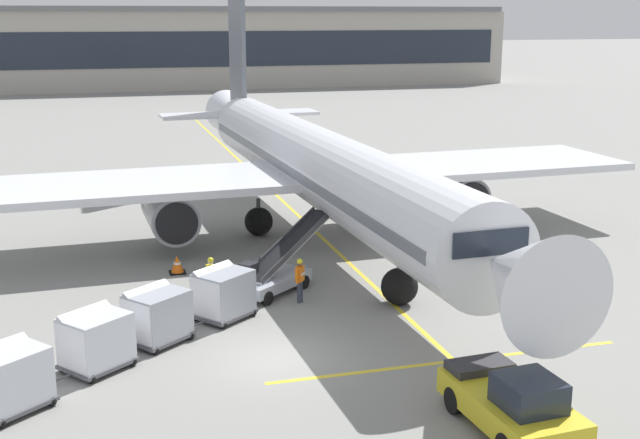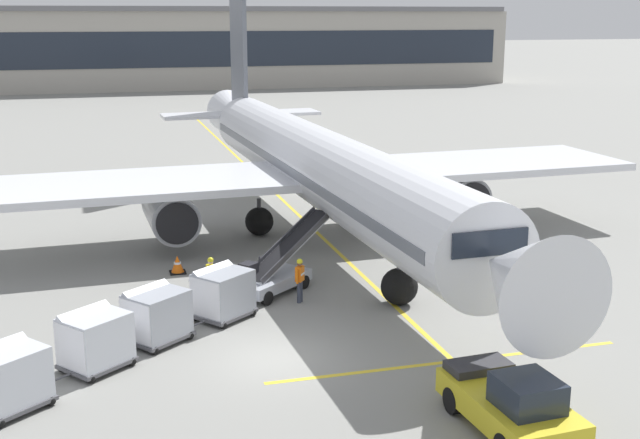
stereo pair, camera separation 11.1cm
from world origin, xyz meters
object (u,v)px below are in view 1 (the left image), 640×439
baggage_cart_fourth (8,377)px  ground_crew_by_carts (300,277)px  parked_airplane (315,165)px  baggage_cart_lead (223,292)px  baggage_cart_third (95,339)px  belt_loader (275,271)px  baggage_cart_second (156,314)px  pushback_tug (513,403)px  safety_cone_engine_keepout (177,265)px  ground_crew_by_loader (211,276)px

baggage_cart_fourth → ground_crew_by_carts: bearing=32.8°
parked_airplane → baggage_cart_fourth: bearing=-129.7°
baggage_cart_lead → baggage_cart_third: (-4.52, -3.33, 0.00)m
parked_airplane → belt_loader: bearing=-115.8°
baggage_cart_second → baggage_cart_fourth: (-4.38, -3.87, 0.00)m
baggage_cart_third → pushback_tug: size_ratio=0.58×
baggage_cart_lead → ground_crew_by_carts: 3.27m
parked_airplane → baggage_cart_lead: (-6.30, -10.33, -2.58)m
baggage_cart_third → pushback_tug: (10.56, -7.08, -0.17)m
belt_loader → baggage_cart_third: (-7.00, -5.78, 0.16)m
baggage_cart_third → safety_cone_engine_keepout: bearing=69.3°
pushback_tug → safety_cone_engine_keepout: 17.79m
baggage_cart_second → safety_cone_engine_keepout: 7.73m
parked_airplane → baggage_cart_fourth: parked_airplane is taller
ground_crew_by_loader → ground_crew_by_carts: bearing=-18.8°
parked_airplane → ground_crew_by_loader: size_ratio=24.23×
baggage_cart_third → ground_crew_by_loader: 6.94m
baggage_cart_second → baggage_cart_third: size_ratio=1.00×
baggage_cart_lead → baggage_cart_third: 5.61m
parked_airplane → ground_crew_by_carts: size_ratio=24.23×
ground_crew_by_carts → baggage_cart_fourth: bearing=-147.2°
baggage_cart_fourth → ground_crew_by_loader: (6.76, 7.55, -0.00)m
belt_loader → baggage_cart_lead: size_ratio=1.88×
ground_crew_by_carts → safety_cone_engine_keepout: size_ratio=2.26×
ground_crew_by_carts → baggage_cart_third: bearing=-150.9°
baggage_cart_lead → ground_crew_by_loader: baggage_cart_lead is taller
safety_cone_engine_keepout → baggage_cart_third: bearing=-110.7°
baggage_cart_second → ground_crew_by_loader: size_ratio=1.51×
baggage_cart_fourth → ground_crew_by_carts: 11.91m
baggage_cart_lead → baggage_cart_second: size_ratio=1.00×
belt_loader → ground_crew_by_carts: belt_loader is taller
belt_loader → baggage_cart_third: bearing=-140.4°
parked_airplane → baggage_cart_lead: 12.37m
parked_airplane → safety_cone_engine_keepout: 9.13m
baggage_cart_lead → ground_crew_by_loader: (-0.12, 2.03, -0.00)m
belt_loader → safety_cone_engine_keepout: bearing=135.4°
pushback_tug → safety_cone_engine_keepout: pushback_tug is taller
parked_airplane → baggage_cart_second: parked_airplane is taller
baggage_cart_third → safety_cone_engine_keepout: 9.90m
baggage_cart_second → pushback_tug: baggage_cart_second is taller
baggage_cart_second → baggage_cart_fourth: 5.84m
baggage_cart_lead → baggage_cart_third: bearing=-143.6°
belt_loader → pushback_tug: size_ratio=1.09×
baggage_cart_third → ground_crew_by_loader: size_ratio=1.51×
baggage_cart_third → ground_crew_by_loader: bearing=50.7°
parked_airplane → baggage_cart_fourth: size_ratio=16.02×
pushback_tug → baggage_cart_second: bearing=134.3°
baggage_cart_lead → pushback_tug: baggage_cart_lead is taller
baggage_cart_second → ground_crew_by_carts: baggage_cart_second is taller
baggage_cart_second → baggage_cart_third: (-2.02, -1.68, 0.00)m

